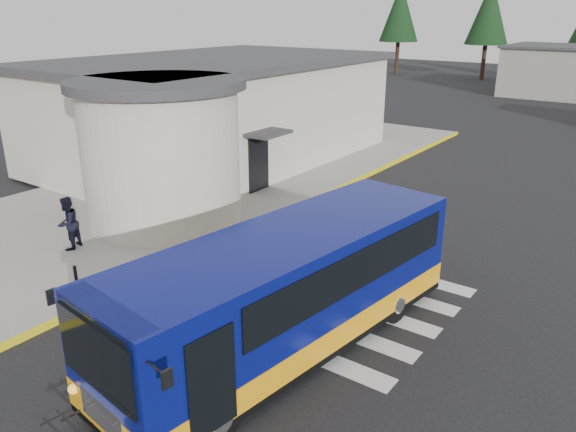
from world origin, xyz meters
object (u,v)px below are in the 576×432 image
Objects in this scene: pedestrian_b at (68,223)px; bollard at (77,285)px; transit_bus at (287,296)px; pedestrian_a at (168,221)px.

bollard is (3.25, -1.96, -0.30)m from pedestrian_b.
pedestrian_b reaches higher than bollard.
transit_bus reaches higher than pedestrian_b.
pedestrian_b is at bearing -174.72° from transit_bus.
pedestrian_b is (-8.42, 0.27, -0.32)m from transit_bus.
pedestrian_b reaches higher than pedestrian_a.
bollard is at bearing 176.48° from pedestrian_a.
transit_bus is 5.93× the size of pedestrian_b.
transit_bus is 6.63m from pedestrian_a.
pedestrian_a is 0.94× the size of pedestrian_b.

